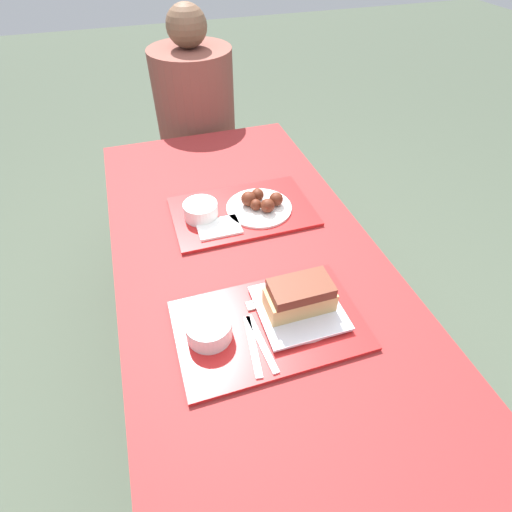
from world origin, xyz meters
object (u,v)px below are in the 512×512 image
bowl_coleslaw_near (209,328)px  bowl_coleslaw_far (201,210)px  tray_far (242,212)px  wings_plate_far (260,204)px  tray_near (269,325)px  brisket_sandwich_plate (299,301)px  person_seated_across (195,106)px

bowl_coleslaw_near → bowl_coleslaw_far: size_ratio=1.00×
tray_far → wings_plate_far: (0.06, -0.01, 0.02)m
tray_near → bowl_coleslaw_near: (-0.15, 0.01, 0.03)m
tray_far → bowl_coleslaw_near: size_ratio=4.20×
brisket_sandwich_plate → bowl_coleslaw_far: brisket_sandwich_plate is taller
tray_far → bowl_coleslaw_far: bearing=177.8°
wings_plate_far → tray_near: bearing=-105.3°
tray_far → brisket_sandwich_plate: size_ratio=2.23×
tray_near → tray_far: 0.47m
tray_near → bowl_coleslaw_near: bowl_coleslaw_near is taller
tray_near → bowl_coleslaw_far: 0.47m
wings_plate_far → person_seated_across: 0.83m
bowl_coleslaw_near → bowl_coleslaw_far: same height
person_seated_across → wings_plate_far: bearing=-86.4°
wings_plate_far → tray_far: bearing=171.9°
person_seated_across → bowl_coleslaw_far: bearing=-100.0°
tray_near → bowl_coleslaw_near: size_ratio=4.20×
person_seated_across → bowl_coleslaw_near: bearing=-99.8°
tray_near → wings_plate_far: wings_plate_far is taller
tray_near → brisket_sandwich_plate: (0.08, 0.02, 0.04)m
bowl_coleslaw_near → bowl_coleslaw_far: 0.46m
bowl_coleslaw_near → person_seated_across: (0.22, 1.27, -0.01)m
bowl_coleslaw_far → wings_plate_far: size_ratio=0.50×
brisket_sandwich_plate → wings_plate_far: size_ratio=0.95×
bowl_coleslaw_near → tray_far: bearing=64.9°
bowl_coleslaw_near → wings_plate_far: (0.27, 0.45, -0.01)m
brisket_sandwich_plate → person_seated_across: (-0.01, 1.26, -0.02)m
tray_near → tray_far: same height
bowl_coleslaw_near → person_seated_across: bearing=80.2°
brisket_sandwich_plate → bowl_coleslaw_near: bearing=-178.4°
brisket_sandwich_plate → person_seated_across: size_ratio=0.29×
bowl_coleslaw_far → person_seated_across: person_seated_across is taller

